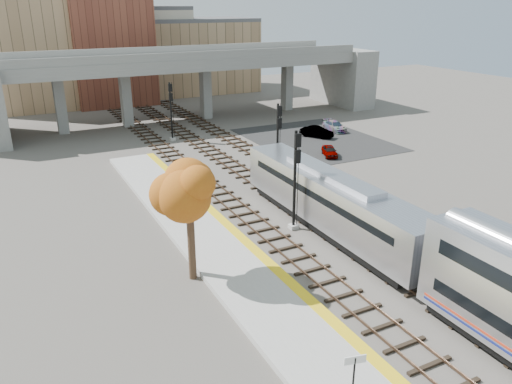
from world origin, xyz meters
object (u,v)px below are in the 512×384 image
locomotive (330,200)px  tree (189,190)px  signal_mast_near (295,182)px  signal_mast_far (171,113)px  car_b (317,132)px  car_c (335,126)px  signal_mast_mid (278,143)px  car_a (330,151)px

locomotive → tree: size_ratio=2.57×
locomotive → signal_mast_near: bearing=148.0°
locomotive → signal_mast_far: size_ratio=2.82×
car_b → signal_mast_far: bearing=126.2°
locomotive → signal_mast_far: (-2.10, 28.75, 1.01)m
locomotive → car_b: size_ratio=4.81×
tree → car_b: bearing=44.3°
locomotive → car_c: locomotive is taller
signal_mast_far → car_c: (19.59, -4.85, -2.65)m
car_b → car_c: bearing=-7.0°
signal_mast_mid → tree: bearing=-135.1°
signal_mast_far → car_a: bearing=-47.4°
car_c → signal_mast_far: bearing=171.1°
signal_mast_near → car_c: signal_mast_near is taller
signal_mast_mid → tree: 18.33m
signal_mast_near → car_b: signal_mast_near is taller
signal_mast_mid → signal_mast_far: signal_mast_mid is taller
signal_mast_far → car_a: signal_mast_far is taller
locomotive → car_a: locomotive is taller
car_c → car_a: bearing=-123.2°
car_a → car_c: car_c is taller
tree → signal_mast_near: bearing=19.6°
car_a → car_b: car_b is taller
signal_mast_mid → signal_mast_near: bearing=-112.9°
signal_mast_mid → car_a: signal_mast_mid is taller
signal_mast_mid → car_b: 16.37m
tree → car_c: tree is taller
signal_mast_far → car_a: size_ratio=2.09×
car_a → car_c: bearing=74.9°
signal_mast_far → car_a: (12.62, -13.71, -2.70)m
locomotive → car_c: 29.66m
signal_mast_near → car_a: signal_mast_near is taller
signal_mast_near → signal_mast_far: 27.44m
signal_mast_far → car_c: size_ratio=1.64×
locomotive → signal_mast_far: 28.84m
car_c → car_b: bearing=-150.8°
signal_mast_far → car_b: bearing=-22.6°
signal_mast_near → car_c: (19.59, 22.59, -2.95)m
signal_mast_near → tree: (-8.80, -3.14, 1.91)m
signal_mast_near → signal_mast_mid: (4.10, 9.72, -0.13)m
car_b → car_c: (3.82, 1.72, -0.06)m
signal_mast_mid → car_c: bearing=39.7°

